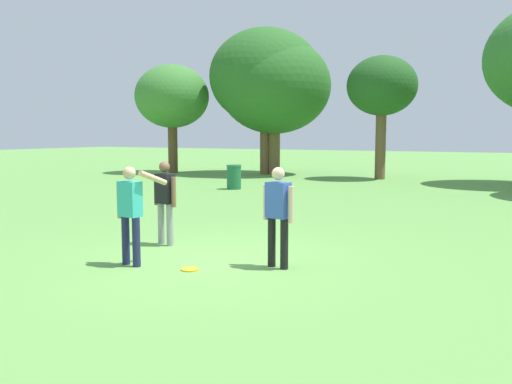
{
  "coord_description": "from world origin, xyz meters",
  "views": [
    {
      "loc": [
        5.05,
        -7.71,
        2.17
      ],
      "look_at": [
        -0.11,
        1.92,
        1.0
      ],
      "focal_mm": 38.24,
      "sensor_mm": 36.0,
      "label": 1
    }
  ],
  "objects_px": {
    "tree_broad_center": "(266,77)",
    "person_bystander": "(131,208)",
    "person_thrower": "(165,197)",
    "person_catcher": "(278,210)",
    "trash_can_further_along": "(234,177)",
    "tree_slender_mid": "(382,87)",
    "tree_far_right": "(275,86)",
    "tree_tall_left": "(172,97)",
    "frisbee": "(190,269)"
  },
  "relations": [
    {
      "from": "tree_tall_left",
      "to": "tree_slender_mid",
      "type": "distance_m",
      "value": 11.42
    },
    {
      "from": "tree_tall_left",
      "to": "tree_far_right",
      "type": "distance_m",
      "value": 5.78
    },
    {
      "from": "trash_can_further_along",
      "to": "person_bystander",
      "type": "bearing_deg",
      "value": -67.28
    },
    {
      "from": "person_bystander",
      "to": "trash_can_further_along",
      "type": "height_order",
      "value": "person_bystander"
    },
    {
      "from": "frisbee",
      "to": "trash_can_further_along",
      "type": "height_order",
      "value": "trash_can_further_along"
    },
    {
      "from": "tree_tall_left",
      "to": "frisbee",
      "type": "bearing_deg",
      "value": -52.52
    },
    {
      "from": "person_catcher",
      "to": "tree_tall_left",
      "type": "distance_m",
      "value": 22.48
    },
    {
      "from": "person_thrower",
      "to": "trash_can_further_along",
      "type": "distance_m",
      "value": 10.8
    },
    {
      "from": "frisbee",
      "to": "trash_can_further_along",
      "type": "distance_m",
      "value": 12.76
    },
    {
      "from": "tree_broad_center",
      "to": "person_bystander",
      "type": "bearing_deg",
      "value": -68.96
    },
    {
      "from": "person_thrower",
      "to": "person_catcher",
      "type": "relative_size",
      "value": 1.0
    },
    {
      "from": "person_catcher",
      "to": "frisbee",
      "type": "height_order",
      "value": "person_catcher"
    },
    {
      "from": "frisbee",
      "to": "person_catcher",
      "type": "bearing_deg",
      "value": 34.46
    },
    {
      "from": "tree_slender_mid",
      "to": "person_catcher",
      "type": "bearing_deg",
      "value": -79.65
    },
    {
      "from": "person_bystander",
      "to": "tree_tall_left",
      "type": "xyz_separation_m",
      "value": [
        -12.43,
        17.74,
        3.21
      ]
    },
    {
      "from": "tree_slender_mid",
      "to": "trash_can_further_along",
      "type": "bearing_deg",
      "value": -117.02
    },
    {
      "from": "person_thrower",
      "to": "tree_far_right",
      "type": "relative_size",
      "value": 0.23
    },
    {
      "from": "frisbee",
      "to": "tree_tall_left",
      "type": "relative_size",
      "value": 0.05
    },
    {
      "from": "frisbee",
      "to": "tree_slender_mid",
      "type": "relative_size",
      "value": 0.05
    },
    {
      "from": "tree_broad_center",
      "to": "tree_far_right",
      "type": "xyz_separation_m",
      "value": [
        0.54,
        -0.02,
        -0.5
      ]
    },
    {
      "from": "trash_can_further_along",
      "to": "tree_broad_center",
      "type": "relative_size",
      "value": 0.12
    },
    {
      "from": "person_thrower",
      "to": "trash_can_further_along",
      "type": "bearing_deg",
      "value": 113.37
    },
    {
      "from": "frisbee",
      "to": "tree_broad_center",
      "type": "bearing_deg",
      "value": 113.87
    },
    {
      "from": "person_thrower",
      "to": "tree_slender_mid",
      "type": "distance_m",
      "value": 17.62
    },
    {
      "from": "person_catcher",
      "to": "tree_far_right",
      "type": "xyz_separation_m",
      "value": [
        -9.07,
        18.25,
        3.71
      ]
    },
    {
      "from": "person_catcher",
      "to": "trash_can_further_along",
      "type": "relative_size",
      "value": 1.71
    },
    {
      "from": "person_bystander",
      "to": "tree_slender_mid",
      "type": "height_order",
      "value": "tree_slender_mid"
    },
    {
      "from": "person_thrower",
      "to": "person_catcher",
      "type": "xyz_separation_m",
      "value": [
        2.74,
        -0.62,
        0.0
      ]
    },
    {
      "from": "person_bystander",
      "to": "tree_tall_left",
      "type": "relative_size",
      "value": 0.28
    },
    {
      "from": "frisbee",
      "to": "trash_can_further_along",
      "type": "xyz_separation_m",
      "value": [
        -5.85,
        11.33,
        0.47
      ]
    },
    {
      "from": "frisbee",
      "to": "tree_broad_center",
      "type": "relative_size",
      "value": 0.04
    },
    {
      "from": "trash_can_further_along",
      "to": "tree_far_right",
      "type": "relative_size",
      "value": 0.13
    },
    {
      "from": "frisbee",
      "to": "person_bystander",
      "type": "bearing_deg",
      "value": -169.65
    },
    {
      "from": "person_thrower",
      "to": "person_bystander",
      "type": "bearing_deg",
      "value": -71.4
    },
    {
      "from": "tree_far_right",
      "to": "person_bystander",
      "type": "bearing_deg",
      "value": -70.35
    },
    {
      "from": "person_bystander",
      "to": "tree_far_right",
      "type": "bearing_deg",
      "value": 109.65
    },
    {
      "from": "frisbee",
      "to": "tree_broad_center",
      "type": "height_order",
      "value": "tree_broad_center"
    },
    {
      "from": "trash_can_further_along",
      "to": "tree_far_right",
      "type": "height_order",
      "value": "tree_far_right"
    },
    {
      "from": "person_catcher",
      "to": "person_bystander",
      "type": "distance_m",
      "value": 2.42
    },
    {
      "from": "tree_tall_left",
      "to": "person_bystander",
      "type": "bearing_deg",
      "value": -54.99
    },
    {
      "from": "trash_can_further_along",
      "to": "tree_slender_mid",
      "type": "distance_m",
      "value": 9.13
    },
    {
      "from": "tree_far_right",
      "to": "tree_slender_mid",
      "type": "distance_m",
      "value": 5.83
    },
    {
      "from": "person_thrower",
      "to": "trash_can_further_along",
      "type": "relative_size",
      "value": 1.71
    },
    {
      "from": "trash_can_further_along",
      "to": "tree_slender_mid",
      "type": "height_order",
      "value": "tree_slender_mid"
    },
    {
      "from": "person_catcher",
      "to": "tree_broad_center",
      "type": "distance_m",
      "value": 21.07
    },
    {
      "from": "trash_can_further_along",
      "to": "tree_slender_mid",
      "type": "relative_size",
      "value": 0.16
    },
    {
      "from": "frisbee",
      "to": "tree_broad_center",
      "type": "xyz_separation_m",
      "value": [
        -8.44,
        19.08,
        5.14
      ]
    },
    {
      "from": "person_thrower",
      "to": "trash_can_further_along",
      "type": "height_order",
      "value": "person_thrower"
    },
    {
      "from": "tree_broad_center",
      "to": "tree_slender_mid",
      "type": "relative_size",
      "value": 1.33
    },
    {
      "from": "trash_can_further_along",
      "to": "person_thrower",
      "type": "bearing_deg",
      "value": -66.63
    }
  ]
}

